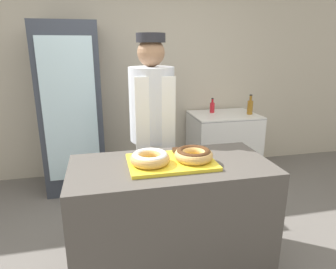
{
  "coord_description": "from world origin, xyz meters",
  "views": [
    {
      "loc": [
        -0.45,
        -1.85,
        1.67
      ],
      "look_at": [
        0.0,
        0.1,
        1.08
      ],
      "focal_mm": 32.0,
      "sensor_mm": 36.0,
      "label": 1
    }
  ],
  "objects_px": {
    "serving_tray": "(171,162)",
    "brownie_back_left": "(155,153)",
    "baker_person": "(152,131)",
    "brownie_back_right": "(179,151)",
    "beverage_fridge": "(73,109)",
    "chest_freezer": "(223,143)",
    "bottle_amber": "(250,107)",
    "donut_light_glaze": "(150,158)",
    "bottle_red": "(212,107)",
    "donut_chocolate_glaze": "(194,154)"
  },
  "relations": [
    {
      "from": "brownie_back_left",
      "to": "donut_light_glaze",
      "type": "bearing_deg",
      "value": -111.3
    },
    {
      "from": "serving_tray",
      "to": "baker_person",
      "type": "xyz_separation_m",
      "value": [
        -0.01,
        0.7,
        0.03
      ]
    },
    {
      "from": "serving_tray",
      "to": "bottle_amber",
      "type": "bearing_deg",
      "value": 48.72
    },
    {
      "from": "donut_chocolate_glaze",
      "to": "brownie_back_left",
      "type": "bearing_deg",
      "value": 145.73
    },
    {
      "from": "serving_tray",
      "to": "bottle_amber",
      "type": "xyz_separation_m",
      "value": [
        1.45,
        1.66,
        0.0
      ]
    },
    {
      "from": "brownie_back_left",
      "to": "beverage_fridge",
      "type": "distance_m",
      "value": 1.74
    },
    {
      "from": "baker_person",
      "to": "bottle_red",
      "type": "height_order",
      "value": "baker_person"
    },
    {
      "from": "donut_light_glaze",
      "to": "bottle_amber",
      "type": "xyz_separation_m",
      "value": [
        1.6,
        1.68,
        -0.05
      ]
    },
    {
      "from": "chest_freezer",
      "to": "bottle_amber",
      "type": "height_order",
      "value": "bottle_amber"
    },
    {
      "from": "bottle_red",
      "to": "baker_person",
      "type": "bearing_deg",
      "value": -131.31
    },
    {
      "from": "brownie_back_left",
      "to": "chest_freezer",
      "type": "height_order",
      "value": "brownie_back_left"
    },
    {
      "from": "chest_freezer",
      "to": "bottle_amber",
      "type": "xyz_separation_m",
      "value": [
        0.32,
        -0.08,
        0.5
      ]
    },
    {
      "from": "brownie_back_right",
      "to": "beverage_fridge",
      "type": "height_order",
      "value": "beverage_fridge"
    },
    {
      "from": "donut_light_glaze",
      "to": "baker_person",
      "type": "relative_size",
      "value": 0.15
    },
    {
      "from": "donut_chocolate_glaze",
      "to": "bottle_amber",
      "type": "distance_m",
      "value": 2.13
    },
    {
      "from": "bottle_amber",
      "to": "serving_tray",
      "type": "bearing_deg",
      "value": -131.28
    },
    {
      "from": "serving_tray",
      "to": "brownie_back_left",
      "type": "relative_size",
      "value": 7.56
    },
    {
      "from": "brownie_back_right",
      "to": "baker_person",
      "type": "bearing_deg",
      "value": 99.5
    },
    {
      "from": "brownie_back_right",
      "to": "bottle_amber",
      "type": "bearing_deg",
      "value": 48.03
    },
    {
      "from": "donut_chocolate_glaze",
      "to": "beverage_fridge",
      "type": "height_order",
      "value": "beverage_fridge"
    },
    {
      "from": "donut_chocolate_glaze",
      "to": "brownie_back_right",
      "type": "bearing_deg",
      "value": 111.3
    },
    {
      "from": "brownie_back_right",
      "to": "baker_person",
      "type": "distance_m",
      "value": 0.58
    },
    {
      "from": "bottle_red",
      "to": "brownie_back_right",
      "type": "bearing_deg",
      "value": -118.13
    },
    {
      "from": "donut_light_glaze",
      "to": "chest_freezer",
      "type": "bearing_deg",
      "value": 53.9
    },
    {
      "from": "brownie_back_left",
      "to": "bottle_red",
      "type": "xyz_separation_m",
      "value": [
        1.1,
        1.73,
        -0.05
      ]
    },
    {
      "from": "donut_light_glaze",
      "to": "chest_freezer",
      "type": "height_order",
      "value": "donut_light_glaze"
    },
    {
      "from": "beverage_fridge",
      "to": "baker_person",
      "type": "bearing_deg",
      "value": -53.47
    },
    {
      "from": "baker_person",
      "to": "beverage_fridge",
      "type": "relative_size",
      "value": 0.92
    },
    {
      "from": "serving_tray",
      "to": "baker_person",
      "type": "height_order",
      "value": "baker_person"
    },
    {
      "from": "brownie_back_left",
      "to": "serving_tray",
      "type": "bearing_deg",
      "value": -57.42
    },
    {
      "from": "baker_person",
      "to": "bottle_red",
      "type": "xyz_separation_m",
      "value": [
        1.02,
        1.16,
        -0.05
      ]
    },
    {
      "from": "brownie_back_left",
      "to": "bottle_amber",
      "type": "xyz_separation_m",
      "value": [
        1.54,
        1.52,
        -0.02
      ]
    },
    {
      "from": "brownie_back_left",
      "to": "chest_freezer",
      "type": "relative_size",
      "value": 0.09
    },
    {
      "from": "brownie_back_left",
      "to": "bottle_red",
      "type": "distance_m",
      "value": 2.04
    },
    {
      "from": "brownie_back_right",
      "to": "serving_tray",
      "type": "bearing_deg",
      "value": -122.58
    },
    {
      "from": "baker_person",
      "to": "chest_freezer",
      "type": "xyz_separation_m",
      "value": [
        1.14,
        1.03,
        -0.53
      ]
    },
    {
      "from": "bottle_red",
      "to": "donut_chocolate_glaze",
      "type": "bearing_deg",
      "value": -114.47
    },
    {
      "from": "serving_tray",
      "to": "beverage_fridge",
      "type": "bearing_deg",
      "value": 113.94
    },
    {
      "from": "beverage_fridge",
      "to": "bottle_amber",
      "type": "xyz_separation_m",
      "value": [
        2.22,
        -0.08,
        -0.05
      ]
    },
    {
      "from": "brownie_back_right",
      "to": "beverage_fridge",
      "type": "bearing_deg",
      "value": 118.22
    },
    {
      "from": "donut_chocolate_glaze",
      "to": "beverage_fridge",
      "type": "relative_size",
      "value": 0.14
    },
    {
      "from": "serving_tray",
      "to": "beverage_fridge",
      "type": "height_order",
      "value": "beverage_fridge"
    },
    {
      "from": "chest_freezer",
      "to": "baker_person",
      "type": "bearing_deg",
      "value": -137.87
    },
    {
      "from": "serving_tray",
      "to": "chest_freezer",
      "type": "distance_m",
      "value": 2.14
    },
    {
      "from": "beverage_fridge",
      "to": "chest_freezer",
      "type": "distance_m",
      "value": 1.98
    },
    {
      "from": "bottle_red",
      "to": "chest_freezer",
      "type": "bearing_deg",
      "value": -43.9
    },
    {
      "from": "brownie_back_left",
      "to": "baker_person",
      "type": "xyz_separation_m",
      "value": [
        0.08,
        0.57,
        -0.0
      ]
    },
    {
      "from": "donut_light_glaze",
      "to": "bottle_amber",
      "type": "relative_size",
      "value": 1.02
    },
    {
      "from": "brownie_back_left",
      "to": "brownie_back_right",
      "type": "xyz_separation_m",
      "value": [
        0.17,
        0.0,
        0.0
      ]
    },
    {
      "from": "donut_light_glaze",
      "to": "bottle_red",
      "type": "relative_size",
      "value": 1.34
    }
  ]
}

